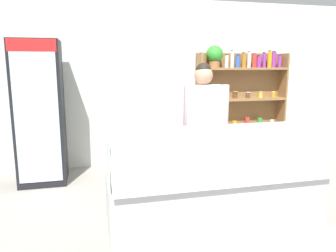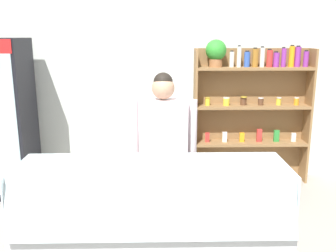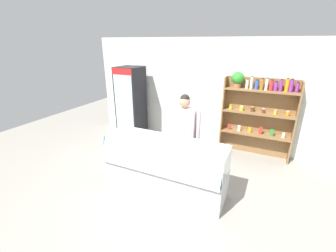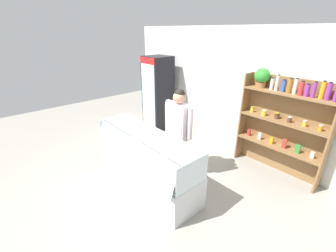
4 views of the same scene
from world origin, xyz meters
name	(u,v)px [view 4 (image 4 of 4)]	position (x,y,z in m)	size (l,w,h in m)	color
ground_plane	(156,188)	(0.00, 0.00, 0.00)	(12.00, 12.00, 0.00)	gray
back_wall	(239,92)	(0.00, 2.35, 1.35)	(6.80, 0.10, 2.70)	silver
drinks_fridge	(158,94)	(-2.13, 1.76, 0.99)	(0.63, 0.66, 1.99)	black
shelving_unit	(281,116)	(1.04, 2.13, 1.14)	(1.59, 0.29, 1.97)	olive
deli_display_case	(146,169)	(-0.23, -0.04, 0.31)	(2.21, 0.73, 1.01)	silver
shop_clerk	(178,126)	(-0.13, 0.64, 1.00)	(0.66, 0.25, 1.68)	#383D51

